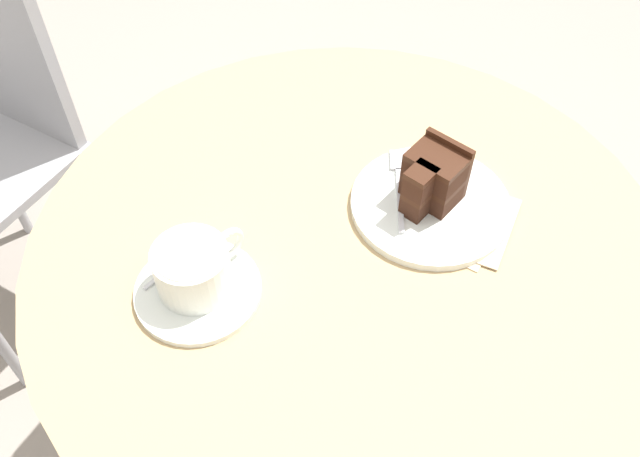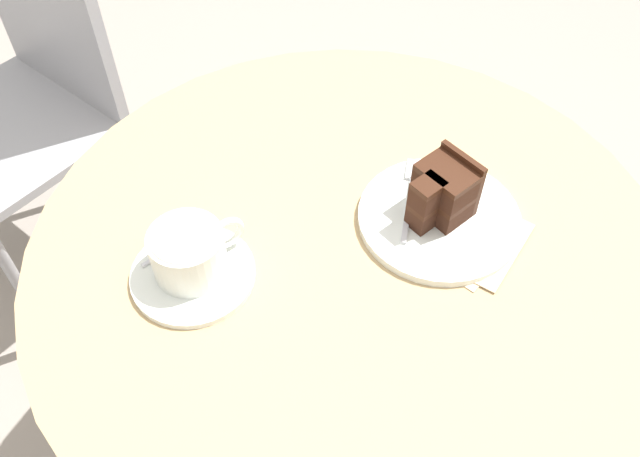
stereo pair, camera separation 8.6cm
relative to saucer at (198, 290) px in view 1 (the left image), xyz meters
The scene contains 9 objects.
ground_plane 0.73m from the saucer, 20.82° to the right, with size 4.40×4.40×0.01m, color gray.
cafe_table 0.24m from the saucer, 20.82° to the right, with size 0.86×0.86×0.69m.
saucer is the anchor object (origin of this frame).
coffee_cup 0.04m from the saucer, 53.10° to the left, with size 0.13×0.09×0.07m.
teaspoon 0.05m from the saucer, 68.05° to the left, with size 0.11×0.02×0.00m.
cake_plate 0.33m from the saucer, 19.17° to the right, with size 0.22×0.22×0.01m.
cake_slice 0.34m from the saucer, 17.87° to the right, with size 0.09×0.08×0.09m.
fork 0.32m from the saucer, ahead, with size 0.12×0.12×0.00m.
napkin 0.36m from the saucer, 23.94° to the right, with size 0.18×0.19×0.00m.
Camera 1 is at (-0.42, -0.37, 1.39)m, focal length 38.00 mm.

